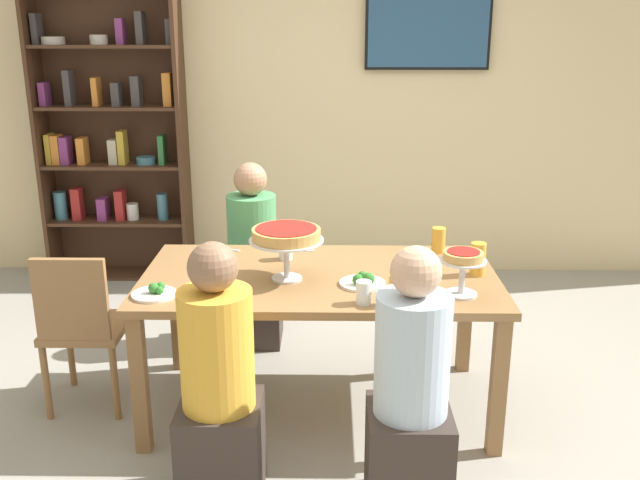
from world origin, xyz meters
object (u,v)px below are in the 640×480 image
(television, at_px, (428,33))
(beer_glass_amber_short, at_px, (438,240))
(beer_glass_amber_spare, at_px, (478,259))
(chair_head_west, at_px, (82,323))
(diner_near_left, at_px, (219,395))
(salad_plate_near_diner, at_px, (155,292))
(water_glass_clear_far, at_px, (364,292))
(diner_near_right, at_px, (410,402))
(cutlery_fork_near, at_px, (471,254))
(cutlery_fork_far, at_px, (225,249))
(beer_glass_amber_tall, at_px, (396,290))
(personal_pizza_stand, at_px, (463,263))
(water_glass_clear_near, at_px, (286,250))
(bookshelf, at_px, (111,135))
(diner_far_left, at_px, (253,267))
(deep_dish_pizza_stand, at_px, (286,237))
(salad_plate_spare, at_px, (215,296))
(cutlery_knife_near, at_px, (298,251))
(salad_plate_far_diner, at_px, (363,281))
(dining_table, at_px, (320,290))

(television, height_order, beer_glass_amber_short, television)
(beer_glass_amber_spare, bearing_deg, chair_head_west, -178.52)
(diner_near_left, bearing_deg, beer_glass_amber_spare, -57.03)
(salad_plate_near_diner, xyz_separation_m, water_glass_clear_far, (0.96, -0.08, 0.04))
(diner_near_right, height_order, chair_head_west, diner_near_right)
(cutlery_fork_near, height_order, cutlery_fork_far, same)
(diner_near_right, relative_size, beer_glass_amber_spare, 6.90)
(diner_near_left, bearing_deg, beer_glass_amber_tall, -63.54)
(personal_pizza_stand, bearing_deg, water_glass_clear_far, -166.67)
(beer_glass_amber_short, bearing_deg, water_glass_clear_near, -171.03)
(chair_head_west, distance_m, salad_plate_near_diner, 0.58)
(beer_glass_amber_spare, distance_m, cutlery_fork_far, 1.38)
(diner_near_right, height_order, cutlery_fork_far, diner_near_right)
(cutlery_fork_far, bearing_deg, bookshelf, -40.02)
(diner_far_left, height_order, deep_dish_pizza_stand, diner_far_left)
(salad_plate_spare, height_order, cutlery_knife_near, salad_plate_spare)
(television, bearing_deg, diner_near_right, -97.60)
(beer_glass_amber_short, xyz_separation_m, cutlery_fork_far, (-1.18, 0.03, -0.07))
(salad_plate_near_diner, xyz_separation_m, cutlery_knife_near, (0.63, 0.67, -0.01))
(beer_glass_amber_tall, bearing_deg, salad_plate_near_diner, 174.93)
(diner_near_right, xyz_separation_m, water_glass_clear_far, (-0.17, 0.43, 0.30))
(cutlery_fork_far, bearing_deg, salad_plate_far_diner, 160.29)
(deep_dish_pizza_stand, bearing_deg, beer_glass_amber_tall, -32.18)
(diner_near_right, relative_size, chair_head_west, 1.32)
(bookshelf, height_order, deep_dish_pizza_stand, bookshelf)
(dining_table, distance_m, beer_glass_amber_tall, 0.54)
(diner_near_right, bearing_deg, cutlery_knife_near, 23.21)
(diner_near_right, bearing_deg, dining_table, 25.13)
(salad_plate_far_diner, height_order, beer_glass_amber_short, beer_glass_amber_short)
(salad_plate_near_diner, height_order, beer_glass_amber_tall, beer_glass_amber_tall)
(salad_plate_spare, xyz_separation_m, water_glass_clear_far, (0.67, -0.02, 0.03))
(salad_plate_near_diner, height_order, cutlery_fork_near, salad_plate_near_diner)
(diner_near_right, height_order, cutlery_fork_near, diner_near_right)
(water_glass_clear_far, bearing_deg, personal_pizza_stand, 13.33)
(television, bearing_deg, salad_plate_far_diner, -103.83)
(diner_near_right, xyz_separation_m, beer_glass_amber_spare, (0.41, 0.81, 0.33))
(diner_far_left, height_order, cutlery_knife_near, diner_far_left)
(diner_near_left, distance_m, cutlery_knife_near, 1.20)
(water_glass_clear_far, bearing_deg, chair_head_west, 166.83)
(beer_glass_amber_short, height_order, water_glass_clear_near, beer_glass_amber_short)
(beer_glass_amber_spare, xyz_separation_m, water_glass_clear_near, (-0.97, 0.23, -0.03))
(diner_near_left, bearing_deg, diner_far_left, 0.89)
(dining_table, relative_size, water_glass_clear_near, 16.85)
(dining_table, xyz_separation_m, beer_glass_amber_tall, (0.35, -0.39, 0.15))
(beer_glass_amber_short, distance_m, cutlery_fork_far, 1.18)
(chair_head_west, bearing_deg, salad_plate_near_diner, -28.95)
(water_glass_clear_far, bearing_deg, salad_plate_near_diner, 175.15)
(beer_glass_amber_tall, bearing_deg, deep_dish_pizza_stand, 147.82)
(beer_glass_amber_short, distance_m, cutlery_fork_near, 0.19)
(personal_pizza_stand, xyz_separation_m, beer_glass_amber_spare, (0.13, 0.27, -0.08))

